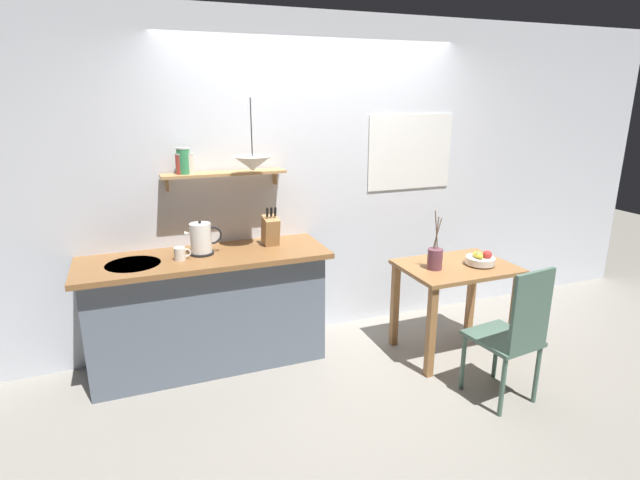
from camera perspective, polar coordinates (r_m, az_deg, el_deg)
The scene contains 12 objects.
ground_plane at distance 4.15m, azimuth 2.61°, elevation -13.49°, with size 14.00×14.00×0.00m, color gray.
back_wall at distance 4.33m, azimuth 1.85°, elevation 6.90°, with size 6.80×0.11×2.70m.
kitchen_counter at distance 3.97m, azimuth -12.71°, elevation -7.83°, with size 1.83×0.63×0.91m.
wall_shelf at distance 3.85m, azimuth -12.99°, elevation 8.02°, with size 0.94×0.20×0.33m.
dining_table at distance 4.15m, azimuth 15.30°, elevation -4.64°, with size 0.88×0.64×0.76m.
dining_chair_near at distance 3.62m, azimuth 21.43°, elevation -9.77°, with size 0.44×0.47×1.00m.
fruit_bowl at distance 4.14m, azimuth 17.99°, elevation -2.12°, with size 0.23×0.23×0.13m.
twig_vase at distance 3.94m, azimuth 13.08°, elevation -2.07°, with size 0.12×0.12×0.47m.
electric_kettle at distance 3.79m, azimuth -13.49°, elevation 0.12°, with size 0.27×0.18×0.26m.
knife_block at distance 3.92m, azimuth -5.71°, elevation 1.16°, with size 0.11×0.19×0.32m.
coffee_mug_by_sink at distance 3.71m, azimuth -15.77°, elevation -1.52°, with size 0.12×0.08×0.09m.
pendant_lamp at distance 3.68m, azimuth -7.75°, elevation 8.75°, with size 0.28×0.28×0.51m.
Camera 1 is at (-1.47, -3.28, 2.06)m, focal length 27.83 mm.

